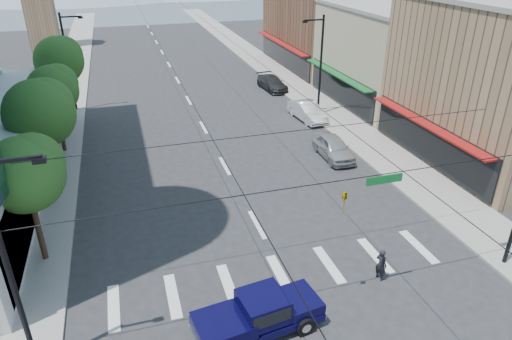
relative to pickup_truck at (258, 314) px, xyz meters
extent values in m
plane|color=#28282B|center=(2.30, 1.67, -0.95)|extent=(160.00, 160.00, 0.00)
cube|color=gray|center=(-9.70, 41.67, -0.87)|extent=(4.00, 120.00, 0.15)
cube|color=gray|center=(14.30, 41.67, -0.87)|extent=(4.00, 120.00, 0.15)
cube|color=#8C6B4C|center=(22.30, 11.67, 4.55)|extent=(12.00, 14.00, 11.00)
cube|color=tan|center=(22.30, 25.67, 3.55)|extent=(12.00, 14.00, 9.00)
cube|color=brown|center=(22.30, 41.67, 4.05)|extent=(12.00, 18.00, 10.00)
cylinder|color=black|center=(-8.90, 7.67, 1.33)|extent=(0.28, 0.28, 4.55)
sphere|color=#204E1A|center=(-8.90, 7.67, 3.93)|extent=(3.64, 3.64, 3.64)
sphere|color=#204E1A|center=(-8.50, 7.97, 4.33)|extent=(2.86, 2.86, 2.86)
cylinder|color=black|center=(-8.90, 14.67, 1.61)|extent=(0.28, 0.28, 5.11)
sphere|color=#204E1A|center=(-8.90, 14.67, 4.53)|extent=(4.09, 4.09, 4.09)
sphere|color=#204E1A|center=(-8.50, 14.97, 4.93)|extent=(3.21, 3.21, 3.21)
cylinder|color=black|center=(-8.90, 21.67, 1.33)|extent=(0.28, 0.28, 4.55)
sphere|color=#204E1A|center=(-8.90, 21.67, 3.93)|extent=(3.64, 3.64, 3.64)
sphere|color=#204E1A|center=(-8.50, 21.97, 4.33)|extent=(2.86, 2.86, 2.86)
cylinder|color=black|center=(-8.90, 28.67, 1.61)|extent=(0.28, 0.28, 5.11)
sphere|color=#204E1A|center=(-8.90, 28.67, 4.53)|extent=(4.09, 4.09, 4.09)
sphere|color=#204E1A|center=(-8.50, 28.97, 4.93)|extent=(3.21, 3.21, 3.21)
cylinder|color=black|center=(-8.50, 0.67, 3.55)|extent=(0.20, 0.20, 9.00)
cylinder|color=black|center=(2.30, 0.67, 5.25)|extent=(21.60, 0.04, 0.04)
imported|color=gold|center=(3.80, 0.67, 4.20)|extent=(0.16, 0.20, 1.00)
cube|color=#0C6626|center=(5.50, 0.67, 5.00)|extent=(1.60, 0.06, 0.35)
cylinder|color=black|center=(-8.50, 31.67, 3.55)|extent=(0.20, 0.20, 9.00)
cube|color=black|center=(-7.60, 31.67, 7.65)|extent=(1.80, 0.12, 0.12)
cube|color=black|center=(-6.80, 31.67, 7.55)|extent=(0.40, 0.25, 0.18)
cylinder|color=black|center=(13.10, 23.67, 3.55)|extent=(0.20, 0.20, 9.00)
cube|color=black|center=(12.20, 23.67, 7.65)|extent=(1.80, 0.12, 0.12)
cube|color=black|center=(11.40, 23.67, 7.55)|extent=(0.40, 0.25, 0.18)
cube|color=black|center=(0.02, 0.00, -0.42)|extent=(5.48, 2.61, 0.34)
cube|color=black|center=(1.87, 0.26, -0.04)|extent=(1.77, 2.01, 0.53)
cube|color=black|center=(0.21, 0.03, 0.35)|extent=(2.04, 2.00, 1.05)
cube|color=black|center=(0.21, 0.03, 0.44)|extent=(1.86, 2.01, 0.58)
cube|color=black|center=(-1.50, -0.20, 0.01)|extent=(2.44, 2.20, 0.62)
cube|color=silver|center=(2.63, 0.36, -0.42)|extent=(0.36, 1.82, 0.34)
cylinder|color=black|center=(1.81, -0.67, -0.55)|extent=(0.84, 0.39, 0.81)
cylinder|color=black|center=(1.56, 1.13, -0.55)|extent=(0.84, 0.39, 0.81)
cylinder|color=black|center=(-1.76, 0.68, -0.55)|extent=(0.84, 0.39, 0.81)
imported|color=black|center=(6.56, 1.51, -0.12)|extent=(0.58, 0.70, 1.65)
imported|color=#A7A8AC|center=(10.42, 14.79, -0.14)|extent=(2.01, 4.78, 1.61)
imported|color=silver|center=(11.70, 22.87, -0.14)|extent=(2.21, 5.08, 1.62)
imported|color=#2F2F32|center=(11.70, 32.83, -0.21)|extent=(2.53, 5.24, 1.47)
camera|label=1|loc=(-4.11, -13.29, 13.49)|focal=32.00mm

